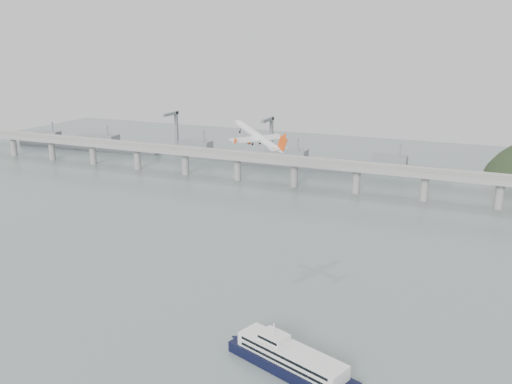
% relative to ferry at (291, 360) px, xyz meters
% --- Properties ---
extents(ground, '(900.00, 900.00, 0.00)m').
position_rel_ferry_xyz_m(ground, '(-53.65, 37.30, -4.27)').
color(ground, slate).
rests_on(ground, ground).
extents(bridge, '(800.00, 22.00, 23.90)m').
position_rel_ferry_xyz_m(bridge, '(-54.80, 237.30, 13.38)').
color(bridge, gray).
rests_on(bridge, ground).
extents(distant_fleet, '(453.00, 60.90, 40.00)m').
position_rel_ferry_xyz_m(distant_fleet, '(-209.00, 302.38, 1.95)').
color(distant_fleet, slate).
rests_on(distant_fleet, ground).
extents(ferry, '(80.57, 35.11, 15.75)m').
position_rel_ferry_xyz_m(ferry, '(0.00, 0.00, 0.00)').
color(ferry, black).
rests_on(ferry, ground).
extents(airliner, '(39.85, 37.62, 17.40)m').
position_rel_ferry_xyz_m(airliner, '(-60.70, 111.49, 57.30)').
color(airliner, white).
rests_on(airliner, ground).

